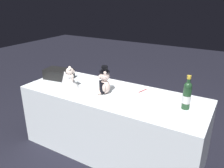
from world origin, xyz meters
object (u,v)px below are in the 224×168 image
at_px(teddy_bear_bride, 69,79).
at_px(champagne_bottle, 187,95).
at_px(gift_case_black, 59,74).
at_px(signing_pen, 143,91).
at_px(teddy_bear_groom, 104,82).

distance_m(teddy_bear_bride, champagne_bottle, 1.22).
xyz_separation_m(champagne_bottle, gift_case_black, (-1.52, 0.01, -0.07)).
relative_size(signing_pen, gift_case_black, 0.36).
height_order(teddy_bear_groom, gift_case_black, teddy_bear_groom).
bearing_deg(teddy_bear_groom, teddy_bear_bride, -170.70).
bearing_deg(gift_case_black, champagne_bottle, -0.47).
distance_m(teddy_bear_bride, gift_case_black, 0.34).
height_order(teddy_bear_bride, gift_case_black, teddy_bear_bride).
bearing_deg(teddy_bear_groom, signing_pen, 38.77).
distance_m(champagne_bottle, signing_pen, 0.53).
bearing_deg(signing_pen, champagne_bottle, -19.99).
xyz_separation_m(teddy_bear_bride, gift_case_black, (-0.30, 0.16, -0.04)).
height_order(teddy_bear_groom, teddy_bear_bride, teddy_bear_groom).
xyz_separation_m(champagne_bottle, signing_pen, (-0.49, 0.18, -0.13)).
bearing_deg(champagne_bottle, teddy_bear_bride, -172.99).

